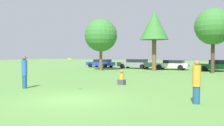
# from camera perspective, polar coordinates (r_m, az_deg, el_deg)

# --- Properties ---
(ground_plane) EXTENTS (120.00, 120.00, 0.00)m
(ground_plane) POSITION_cam_1_polar(r_m,az_deg,el_deg) (11.27, -9.11, -8.32)
(ground_plane) COLOR #54843D
(person_thrower) EXTENTS (0.32, 0.32, 1.89)m
(person_thrower) POSITION_cam_1_polar(r_m,az_deg,el_deg) (15.37, -19.49, -1.95)
(person_thrower) COLOR navy
(person_thrower) RESTS_ON ground
(person_catcher) EXTENTS (0.34, 0.34, 1.78)m
(person_catcher) POSITION_cam_1_polar(r_m,az_deg,el_deg) (10.65, 18.89, -4.14)
(person_catcher) COLOR navy
(person_catcher) RESTS_ON ground
(frisbee) EXTENTS (0.25, 0.24, 0.12)m
(frisbee) POSITION_cam_1_polar(r_m,az_deg,el_deg) (13.09, -9.65, 0.80)
(frisbee) COLOR yellow
(bystander_sitting) EXTENTS (0.45, 0.37, 0.97)m
(bystander_sitting) POSITION_cam_1_polar(r_m,az_deg,el_deg) (16.30, 2.21, -3.61)
(bystander_sitting) COLOR #3F3F47
(bystander_sitting) RESTS_ON ground
(tree_0) EXTENTS (3.91, 3.91, 6.17)m
(tree_0) POSITION_cam_1_polar(r_m,az_deg,el_deg) (29.80, -2.59, 6.37)
(tree_0) COLOR brown
(tree_0) RESTS_ON ground
(tree_1) EXTENTS (3.34, 3.34, 6.99)m
(tree_1) POSITION_cam_1_polar(r_m,az_deg,el_deg) (29.58, 9.70, 8.38)
(tree_1) COLOR brown
(tree_1) RESTS_ON ground
(tree_2) EXTENTS (3.78, 3.78, 6.73)m
(tree_2) POSITION_cam_1_polar(r_m,az_deg,el_deg) (27.91, 22.26, 7.73)
(tree_2) COLOR #473323
(tree_2) RESTS_ON ground
(parked_car_blue) EXTENTS (4.05, 2.10, 1.17)m
(parked_car_blue) POSITION_cam_1_polar(r_m,az_deg,el_deg) (36.48, -2.53, -0.01)
(parked_car_blue) COLOR #1E389E
(parked_car_blue) RESTS_ON ground
(parked_car_grey) EXTENTS (4.63, 2.11, 1.26)m
(parked_car_grey) POSITION_cam_1_polar(r_m,az_deg,el_deg) (33.76, 5.38, -0.12)
(parked_car_grey) COLOR slate
(parked_car_grey) RESTS_ON ground
(parked_car_white) EXTENTS (4.34, 2.03, 1.21)m
(parked_car_white) POSITION_cam_1_polar(r_m,az_deg,el_deg) (32.00, 13.61, -0.32)
(parked_car_white) COLOR silver
(parked_car_white) RESTS_ON ground
(parked_car_green) EXTENTS (4.19, 1.99, 1.30)m
(parked_car_green) POSITION_cam_1_polar(r_m,az_deg,el_deg) (31.05, 23.19, -0.49)
(parked_car_green) COLOR #196633
(parked_car_green) RESTS_ON ground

